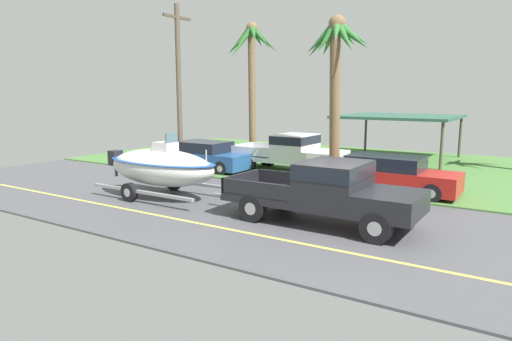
{
  "coord_description": "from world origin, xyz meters",
  "views": [
    {
      "loc": [
        4.71,
        -11.47,
        3.65
      ],
      "look_at": [
        -3.0,
        0.55,
        1.23
      ],
      "focal_mm": 32.02,
      "sensor_mm": 36.0,
      "label": 1
    }
  ],
  "objects_px": {
    "parked_sedan_far": "(390,175)",
    "palm_tree_near_left": "(251,57)",
    "boat_on_trailer": "(161,167)",
    "palm_tree_near_right": "(335,57)",
    "parked_pickup_background": "(295,151)",
    "utility_pole": "(179,86)",
    "parked_sedan_near": "(206,156)",
    "pickup_truck_towing": "(333,190)",
    "carport_awning": "(399,117)"
  },
  "relations": [
    {
      "from": "palm_tree_near_right",
      "to": "palm_tree_near_left",
      "type": "bearing_deg",
      "value": 153.12
    },
    {
      "from": "palm_tree_near_left",
      "to": "palm_tree_near_right",
      "type": "bearing_deg",
      "value": -26.88
    },
    {
      "from": "parked_sedan_far",
      "to": "palm_tree_near_left",
      "type": "height_order",
      "value": "palm_tree_near_left"
    },
    {
      "from": "parked_pickup_background",
      "to": "utility_pole",
      "type": "relative_size",
      "value": 0.72
    },
    {
      "from": "parked_sedan_near",
      "to": "palm_tree_near_left",
      "type": "bearing_deg",
      "value": 79.0
    },
    {
      "from": "parked_sedan_far",
      "to": "palm_tree_near_left",
      "type": "distance_m",
      "value": 10.21
    },
    {
      "from": "palm_tree_near_left",
      "to": "utility_pole",
      "type": "bearing_deg",
      "value": -116.66
    },
    {
      "from": "parked_sedan_near",
      "to": "palm_tree_near_left",
      "type": "xyz_separation_m",
      "value": [
        0.59,
        3.03,
        4.83
      ]
    },
    {
      "from": "parked_sedan_far",
      "to": "utility_pole",
      "type": "xyz_separation_m",
      "value": [
        -10.11,
        -0.15,
        3.34
      ]
    },
    {
      "from": "palm_tree_near_right",
      "to": "utility_pole",
      "type": "xyz_separation_m",
      "value": [
        -7.65,
        -0.53,
        -1.03
      ]
    },
    {
      "from": "boat_on_trailer",
      "to": "parked_sedan_near",
      "type": "height_order",
      "value": "boat_on_trailer"
    },
    {
      "from": "pickup_truck_towing",
      "to": "boat_on_trailer",
      "type": "bearing_deg",
      "value": -180.0
    },
    {
      "from": "parked_sedan_far",
      "to": "parked_sedan_near",
      "type": "bearing_deg",
      "value": 177.83
    },
    {
      "from": "palm_tree_near_left",
      "to": "carport_awning",
      "type": "bearing_deg",
      "value": 41.13
    },
    {
      "from": "pickup_truck_towing",
      "to": "parked_sedan_near",
      "type": "bearing_deg",
      "value": 148.59
    },
    {
      "from": "parked_pickup_background",
      "to": "palm_tree_near_left",
      "type": "relative_size",
      "value": 0.77
    },
    {
      "from": "boat_on_trailer",
      "to": "carport_awning",
      "type": "height_order",
      "value": "carport_awning"
    },
    {
      "from": "palm_tree_near_left",
      "to": "palm_tree_near_right",
      "type": "distance_m",
      "value": 6.62
    },
    {
      "from": "parked_pickup_background",
      "to": "palm_tree_near_right",
      "type": "distance_m",
      "value": 5.02
    },
    {
      "from": "pickup_truck_towing",
      "to": "parked_sedan_near",
      "type": "height_order",
      "value": "pickup_truck_towing"
    },
    {
      "from": "pickup_truck_towing",
      "to": "parked_sedan_near",
      "type": "relative_size",
      "value": 1.32
    },
    {
      "from": "parked_sedan_far",
      "to": "carport_awning",
      "type": "distance_m",
      "value": 9.18
    },
    {
      "from": "palm_tree_near_left",
      "to": "boat_on_trailer",
      "type": "bearing_deg",
      "value": -78.49
    },
    {
      "from": "pickup_truck_towing",
      "to": "palm_tree_near_right",
      "type": "bearing_deg",
      "value": 113.33
    },
    {
      "from": "pickup_truck_towing",
      "to": "carport_awning",
      "type": "xyz_separation_m",
      "value": [
        -2.05,
        13.81,
        1.35
      ]
    },
    {
      "from": "parked_sedan_far",
      "to": "palm_tree_near_left",
      "type": "bearing_deg",
      "value": 158.01
    },
    {
      "from": "parked_sedan_near",
      "to": "utility_pole",
      "type": "distance_m",
      "value": 3.57
    },
    {
      "from": "boat_on_trailer",
      "to": "palm_tree_near_left",
      "type": "relative_size",
      "value": 0.8
    },
    {
      "from": "pickup_truck_towing",
      "to": "parked_pickup_background",
      "type": "distance_m",
      "value": 8.53
    },
    {
      "from": "boat_on_trailer",
      "to": "utility_pole",
      "type": "relative_size",
      "value": 0.75
    },
    {
      "from": "palm_tree_near_right",
      "to": "utility_pole",
      "type": "height_order",
      "value": "utility_pole"
    },
    {
      "from": "palm_tree_near_left",
      "to": "utility_pole",
      "type": "distance_m",
      "value": 4.21
    },
    {
      "from": "parked_pickup_background",
      "to": "parked_sedan_near",
      "type": "height_order",
      "value": "parked_pickup_background"
    },
    {
      "from": "boat_on_trailer",
      "to": "palm_tree_near_right",
      "type": "bearing_deg",
      "value": 52.44
    },
    {
      "from": "pickup_truck_towing",
      "to": "utility_pole",
      "type": "distance_m",
      "value": 11.53
    },
    {
      "from": "boat_on_trailer",
      "to": "parked_sedan_near",
      "type": "xyz_separation_m",
      "value": [
        -2.3,
        5.38,
        -0.41
      ]
    },
    {
      "from": "boat_on_trailer",
      "to": "parked_sedan_near",
      "type": "relative_size",
      "value": 1.33
    },
    {
      "from": "palm_tree_near_left",
      "to": "parked_sedan_near",
      "type": "bearing_deg",
      "value": -101.0
    },
    {
      "from": "palm_tree_near_right",
      "to": "parked_pickup_background",
      "type": "bearing_deg",
      "value": 148.59
    },
    {
      "from": "pickup_truck_towing",
      "to": "parked_pickup_background",
      "type": "bearing_deg",
      "value": 124.99
    },
    {
      "from": "boat_on_trailer",
      "to": "palm_tree_near_left",
      "type": "xyz_separation_m",
      "value": [
        -1.71,
        8.41,
        4.42
      ]
    },
    {
      "from": "parked_pickup_background",
      "to": "parked_sedan_far",
      "type": "xyz_separation_m",
      "value": [
        5.0,
        -1.94,
        -0.33
      ]
    },
    {
      "from": "parked_sedan_far",
      "to": "carport_awning",
      "type": "xyz_separation_m",
      "value": [
        -2.16,
        8.76,
        1.68
      ]
    },
    {
      "from": "parked_pickup_background",
      "to": "carport_awning",
      "type": "bearing_deg",
      "value": 67.4
    },
    {
      "from": "pickup_truck_towing",
      "to": "palm_tree_near_right",
      "type": "relative_size",
      "value": 0.87
    },
    {
      "from": "palm_tree_near_right",
      "to": "utility_pole",
      "type": "bearing_deg",
      "value": -176.02
    },
    {
      "from": "utility_pole",
      "to": "palm_tree_near_left",
      "type": "bearing_deg",
      "value": 63.34
    },
    {
      "from": "parked_sedan_far",
      "to": "palm_tree_near_left",
      "type": "xyz_separation_m",
      "value": [
        -8.34,
        3.37,
        4.83
      ]
    },
    {
      "from": "parked_sedan_far",
      "to": "palm_tree_near_right",
      "type": "bearing_deg",
      "value": 171.1
    },
    {
      "from": "boat_on_trailer",
      "to": "palm_tree_near_left",
      "type": "height_order",
      "value": "palm_tree_near_left"
    }
  ]
}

